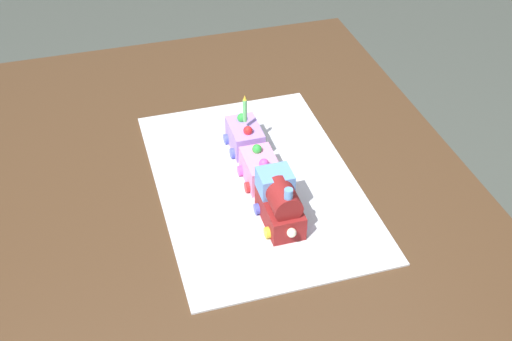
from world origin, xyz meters
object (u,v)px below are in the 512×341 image
dining_table (237,236)px  cake_car_gondola_lavender (245,137)px  birthday_candle (245,109)px  cake_car_hopper_bubblegum (260,169)px  cake_locomotive (280,202)px

dining_table → cake_car_gondola_lavender: bearing=-22.0°
dining_table → birthday_candle: birthday_candle is taller
cake_car_hopper_bubblegum → birthday_candle: size_ratio=1.54×
cake_car_gondola_lavender → birthday_candle: 0.07m
cake_locomotive → cake_car_hopper_bubblegum: cake_locomotive is taller
dining_table → cake_car_gondola_lavender: size_ratio=14.00×
cake_car_gondola_lavender → birthday_candle: bearing=180.0°
cake_locomotive → cake_car_hopper_bubblegum: 0.13m
cake_locomotive → dining_table: bearing=33.8°
dining_table → birthday_candle: bearing=-22.4°
cake_car_hopper_bubblegum → cake_car_gondola_lavender: size_ratio=1.00×
cake_car_hopper_bubblegum → dining_table: bearing=119.9°
cake_locomotive → birthday_candle: size_ratio=2.16×
cake_locomotive → birthday_candle: (0.24, -0.00, 0.06)m
cake_locomotive → cake_car_gondola_lavender: cake_locomotive is taller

